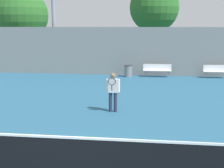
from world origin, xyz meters
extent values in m
cube|color=black|center=(0.00, 0.00, 0.52)|extent=(10.77, 0.03, 1.04)
cube|color=white|center=(0.00, 0.00, 1.07)|extent=(10.77, 0.04, 0.05)
cylinder|color=#282D47|center=(0.28, 5.97, 0.40)|extent=(0.14, 0.14, 0.81)
cylinder|color=#282D47|center=(0.48, 5.96, 0.40)|extent=(0.14, 0.14, 0.81)
cube|color=white|center=(0.38, 5.96, 1.09)|extent=(0.38, 0.21, 0.56)
cylinder|color=white|center=(0.15, 5.97, 1.09)|extent=(0.10, 0.10, 0.54)
cylinder|color=white|center=(0.62, 5.96, 1.09)|extent=(0.10, 0.10, 0.54)
sphere|color=#8E6647|center=(0.38, 5.96, 1.50)|extent=(0.21, 0.21, 0.21)
cylinder|color=black|center=(0.37, 5.68, 1.06)|extent=(0.03, 0.03, 0.22)
torus|color=black|center=(0.37, 5.68, 1.31)|extent=(0.31, 0.04, 0.31)
cylinder|color=silver|center=(0.37, 5.68, 1.31)|extent=(0.27, 0.02, 0.27)
cube|color=white|center=(2.31, 15.03, 0.45)|extent=(1.93, 0.40, 0.04)
cylinder|color=gray|center=(1.54, 15.03, 0.21)|extent=(0.06, 0.06, 0.43)
cylinder|color=gray|center=(3.08, 15.03, 0.21)|extent=(0.06, 0.06, 0.43)
cube|color=white|center=(2.31, 15.21, 0.67)|extent=(1.93, 0.04, 0.40)
cube|color=white|center=(6.21, 15.03, 0.45)|extent=(1.62, 0.40, 0.04)
cylinder|color=gray|center=(5.57, 15.03, 0.21)|extent=(0.06, 0.06, 0.43)
cube|color=white|center=(6.21, 15.21, 0.67)|extent=(1.62, 0.04, 0.40)
cylinder|color=#939399|center=(-5.27, 16.28, 4.14)|extent=(0.29, 0.29, 8.29)
cylinder|color=gray|center=(0.34, 14.84, 0.38)|extent=(0.51, 0.51, 0.76)
cylinder|color=#333338|center=(0.34, 14.84, 0.78)|extent=(0.54, 0.54, 0.04)
cube|color=gray|center=(0.00, 15.63, 1.69)|extent=(26.62, 0.06, 3.37)
cylinder|color=brown|center=(-9.92, 21.52, 1.25)|extent=(0.37, 0.37, 2.50)
sphere|color=#2D6B28|center=(-9.92, 21.52, 4.40)|extent=(4.75, 4.75, 4.75)
cylinder|color=brown|center=(2.05, 22.80, 1.65)|extent=(0.46, 0.46, 3.30)
sphere|color=#2D6B28|center=(2.05, 22.80, 5.08)|extent=(4.45, 4.45, 4.45)
camera|label=1|loc=(1.90, -6.33, 3.49)|focal=50.00mm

